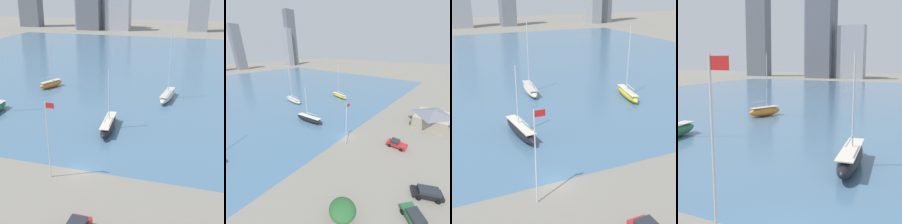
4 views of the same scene
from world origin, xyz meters
TOP-DOWN VIEW (x-y plane):
  - flag_pole at (-3.05, -2.66)m, footprint 1.24×0.14m
  - distant_city_skyline at (-14.91, 169.46)m, footprint 223.16×19.42m
  - sailboat_black at (-0.02, 14.06)m, footprint 3.11×10.69m
  - sailboat_orange at (-22.23, 35.77)m, footprint 4.56×7.21m

SIDE VIEW (x-z plane):
  - sailboat_orange at x=-22.23m, z-range -4.88..6.85m
  - sailboat_black at x=-0.02m, z-range -4.51..6.65m
  - flag_pole at x=-3.05m, z-range 0.48..11.34m
  - distant_city_skyline at x=-14.91m, z-range -8.14..58.70m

